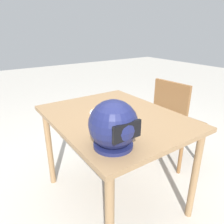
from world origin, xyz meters
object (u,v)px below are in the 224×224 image
at_px(dining_table, 115,127).
at_px(motorcycle_helmet, 113,125).
at_px(pizza, 109,110).
at_px(chair_side, 174,119).

bearing_deg(dining_table, motorcycle_helmet, 54.13).
bearing_deg(pizza, motorcycle_helmet, 59.02).
bearing_deg(dining_table, pizza, -78.40).
bearing_deg(chair_side, dining_table, 5.58).
bearing_deg(pizza, dining_table, 101.60).
height_order(dining_table, motorcycle_helmet, motorcycle_helmet).
bearing_deg(motorcycle_helmet, pizza, -120.98).
bearing_deg(chair_side, motorcycle_helmet, 22.32).
relative_size(dining_table, motorcycle_helmet, 4.14).
xyz_separation_m(pizza, motorcycle_helmet, (0.24, 0.40, 0.10)).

